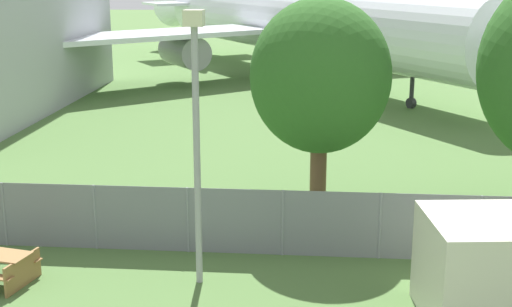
% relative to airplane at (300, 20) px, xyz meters
% --- Properties ---
extents(perimeter_fence, '(56.07, 0.07, 1.81)m').
position_rel_airplane_xyz_m(perimeter_fence, '(-2.04, -30.74, -3.07)').
color(perimeter_fence, gray).
rests_on(perimeter_fence, ground).
extents(airplane, '(32.19, 39.73, 13.18)m').
position_rel_airplane_xyz_m(airplane, '(0.00, 0.00, 0.00)').
color(airplane, white).
rests_on(airplane, ground).
extents(tree_left_of_cabin, '(4.13, 4.13, 6.67)m').
position_rel_airplane_xyz_m(tree_left_of_cabin, '(1.42, -27.80, 0.39)').
color(tree_left_of_cabin, brown).
rests_on(tree_left_of_cabin, ground).
extents(light_mast, '(0.44, 0.44, 6.55)m').
position_rel_airplane_xyz_m(light_mast, '(-1.43, -32.59, 0.12)').
color(light_mast, '#99999E').
rests_on(light_mast, ground).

